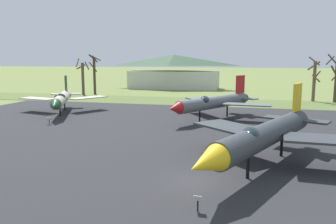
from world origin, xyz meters
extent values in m
plane|color=olive|center=(0.00, 0.00, 0.00)|extent=(600.00, 600.00, 0.00)
cube|color=#28282B|center=(0.00, 13.27, 0.03)|extent=(76.50, 44.22, 0.05)
cube|color=#586934|center=(0.00, 41.38, 0.03)|extent=(136.50, 12.00, 0.06)
cylinder|color=#33383D|center=(4.40, 4.43, 2.45)|extent=(7.26, 14.31, 1.71)
cone|color=yellow|center=(1.04, -3.64, 2.45)|extent=(2.48, 3.09, 1.57)
cylinder|color=black|center=(7.37, 11.58, 2.45)|extent=(1.46, 1.33, 1.19)
ellipsoid|color=#19232D|center=(3.24, 1.65, 2.92)|extent=(1.15, 2.17, 1.09)
cube|color=#33383D|center=(1.51, 7.11, 2.32)|extent=(6.29, 6.13, 0.16)
cube|color=#33383D|center=(8.34, 4.27, 2.32)|extent=(5.84, 3.37, 0.16)
cube|color=yellow|center=(6.99, 10.67, 4.51)|extent=(0.89, 1.76, 2.42)
cube|color=#33383D|center=(5.51, 11.12, 2.57)|extent=(2.83, 2.39, 0.16)
cube|color=#33383D|center=(8.36, 9.93, 2.57)|extent=(2.83, 2.39, 0.16)
cylinder|color=black|center=(3.15, 1.43, 0.80)|extent=(0.23, 0.23, 1.59)
cylinder|color=black|center=(5.65, 7.44, 0.80)|extent=(0.23, 0.23, 1.59)
cylinder|color=black|center=(0.79, -4.30, 0.31)|extent=(0.08, 0.08, 0.62)
cube|color=white|center=(0.79, -4.30, 0.78)|extent=(0.47, 0.31, 0.34)
cylinder|color=#B7B293|center=(-23.57, 23.17, 2.14)|extent=(6.73, 12.38, 1.49)
cone|color=#234C2D|center=(-20.48, 16.41, 2.14)|extent=(2.05, 2.33, 1.37)
cylinder|color=black|center=(-26.38, 29.32, 2.14)|extent=(1.29, 1.18, 1.04)
ellipsoid|color=#19232D|center=(-22.62, 21.08, 2.55)|extent=(1.19, 2.23, 1.12)
cube|color=#B7B293|center=(-27.53, 23.25, 2.03)|extent=(5.99, 3.34, 0.14)
cube|color=#B7B293|center=(-21.03, 26.21, 2.03)|extent=(4.64, 6.01, 0.14)
cube|color=#234C2D|center=(-25.98, 28.46, 4.05)|extent=(0.93, 1.75, 2.32)
cube|color=#B7B293|center=(-27.15, 27.87, 2.25)|extent=(2.41, 2.10, 0.14)
cube|color=#B7B293|center=(-24.77, 28.96, 2.25)|extent=(2.41, 2.10, 0.14)
cylinder|color=black|center=(-22.39, 20.58, 0.70)|extent=(0.20, 0.20, 1.39)
cylinder|color=black|center=(-24.75, 25.76, 0.70)|extent=(0.20, 0.20, 1.39)
cylinder|color=black|center=(-20.35, 14.88, 0.29)|extent=(0.08, 0.08, 0.58)
cube|color=white|center=(-20.35, 14.88, 0.74)|extent=(0.66, 0.38, 0.33)
cylinder|color=#565B60|center=(-1.64, 23.34, 2.25)|extent=(8.06, 12.61, 1.57)
cone|color=red|center=(-5.38, 16.72, 2.25)|extent=(2.05, 2.11, 1.44)
cylinder|color=black|center=(1.86, 29.53, 2.25)|extent=(1.38, 1.29, 1.10)
ellipsoid|color=#19232D|center=(-2.65, 21.55, 2.68)|extent=(1.22, 2.30, 1.15)
cube|color=#565B60|center=(-3.97, 26.79, 2.13)|extent=(5.16, 6.07, 0.15)
cube|color=#565B60|center=(2.52, 23.12, 2.13)|extent=(6.02, 2.58, 0.15)
cube|color=red|center=(1.36, 28.64, 4.28)|extent=(1.16, 1.86, 2.49)
cube|color=#565B60|center=(0.08, 29.34, 2.37)|extent=(2.70, 2.40, 0.15)
cube|color=#565B60|center=(2.61, 27.91, 2.37)|extent=(2.70, 2.40, 0.15)
cylinder|color=black|center=(-3.11, 20.74, 0.73)|extent=(0.21, 0.21, 1.46)
cylinder|color=black|center=(-0.17, 25.94, 0.73)|extent=(0.21, 0.21, 1.46)
cylinder|color=brown|center=(-32.94, 47.11, 3.50)|extent=(0.60, 0.60, 7.00)
cylinder|color=brown|center=(-33.65, 47.75, 6.12)|extent=(1.57, 1.70, 1.15)
cylinder|color=brown|center=(-33.95, 46.88, 7.04)|extent=(0.75, 2.23, 1.89)
cylinder|color=brown|center=(-31.93, 47.21, 6.37)|extent=(0.47, 2.19, 1.82)
cylinder|color=#42382D|center=(-31.22, 49.24, 4.10)|extent=(0.57, 0.57, 8.21)
cylinder|color=#42382D|center=(-31.10, 48.44, 6.07)|extent=(1.82, 0.51, 2.20)
cylinder|color=#42382D|center=(-30.83, 48.98, 7.82)|extent=(0.78, 1.06, 1.46)
cylinder|color=#42382D|center=(-30.97, 48.39, 7.93)|extent=(1.94, 0.82, 1.73)
cylinder|color=#42382D|center=(-30.53, 48.21, 8.11)|extent=(2.27, 1.64, 1.47)
cylinder|color=brown|center=(13.87, 47.01, 3.73)|extent=(0.58, 0.58, 7.46)
cylinder|color=brown|center=(14.43, 47.35, 4.98)|extent=(1.01, 1.41, 1.48)
cylinder|color=brown|center=(14.05, 46.30, 4.35)|extent=(1.65, 0.67, 1.47)
cylinder|color=brown|center=(13.79, 48.02, 6.57)|extent=(2.25, 0.49, 1.76)
cylinder|color=brown|center=(13.56, 46.13, 7.44)|extent=(2.00, 0.92, 1.65)
cylinder|color=#42382D|center=(17.40, 46.20, 4.18)|extent=(0.58, 0.58, 8.37)
cylinder|color=#42382D|center=(16.68, 45.29, 7.42)|extent=(2.12, 1.77, 2.57)
cylinder|color=#42382D|center=(16.99, 45.63, 5.43)|extent=(1.52, 1.22, 2.49)
cylinder|color=#42382D|center=(16.35, 47.00, 7.57)|extent=(1.86, 2.34, 1.60)
cube|color=beige|center=(-17.70, 68.36, 2.34)|extent=(23.41, 8.34, 4.68)
pyramid|color=#38563D|center=(-17.70, 68.36, 7.51)|extent=(24.58, 8.75, 2.84)
camera|label=1|loc=(3.42, -20.81, 7.80)|focal=36.76mm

